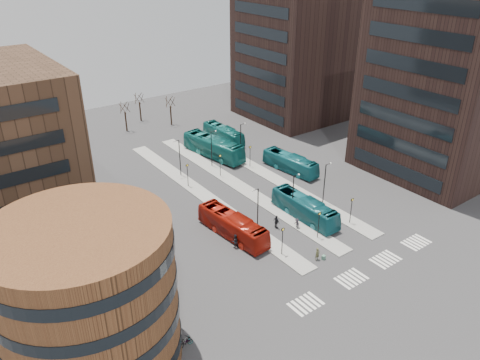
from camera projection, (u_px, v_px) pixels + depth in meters
ground at (386, 294)px, 50.07m from camera, size 160.00×160.00×0.00m
island_left at (204, 196)px, 69.49m from camera, size 2.50×45.00×0.15m
island_mid at (237, 185)px, 72.66m from camera, size 2.50×45.00×0.15m
island_right at (267, 174)px, 75.83m from camera, size 2.50×45.00×0.15m
suitcase at (324, 257)px, 55.48m from camera, size 0.48×0.42×0.53m
red_bus at (233, 225)px, 59.35m from camera, size 3.70×11.44×3.13m
teal_bus_a at (305, 208)px, 63.31m from camera, size 2.60×11.09×3.09m
teal_bus_b at (214, 147)px, 81.67m from camera, size 5.13×13.25×3.60m
teal_bus_c at (290, 163)px, 76.53m from camera, size 3.62×10.68×2.92m
teal_bus_d at (223, 134)px, 88.25m from camera, size 2.62×10.52×2.92m
traveller at (317, 254)px, 55.14m from camera, size 0.63×0.44×1.64m
commuter_a at (235, 241)px, 57.35m from camera, size 1.05×0.91×1.85m
commuter_b at (276, 222)px, 61.31m from camera, size 0.52×1.12×1.86m
commuter_c at (297, 224)px, 61.30m from camera, size 0.68×1.02×1.47m
bicycle_near at (185, 342)px, 43.50m from camera, size 1.61×0.82×0.80m
bicycle_mid at (185, 342)px, 43.49m from camera, size 1.58×1.02×0.92m
bicycle_far at (171, 325)px, 45.50m from camera, size 1.61×0.86×0.80m
crosswalk_stripes at (368, 269)px, 53.87m from camera, size 22.35×2.40×0.01m
round_building at (88, 297)px, 39.32m from camera, size 15.16×15.16×14.00m
tower_near at (448, 79)px, 71.67m from camera, size 20.12×20.00×30.00m
tower_far at (298, 44)px, 96.11m from camera, size 20.12×20.00×30.00m
sign_poles at (264, 189)px, 66.36m from camera, size 12.45×22.12×3.65m
lamp_posts at (248, 168)px, 69.97m from camera, size 14.04×20.24×6.12m
bare_trees at (146, 113)px, 95.29m from camera, size 10.97×8.14×5.90m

